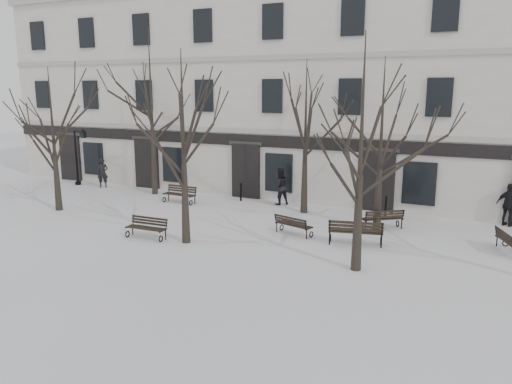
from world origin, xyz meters
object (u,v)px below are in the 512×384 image
Objects in this scene: bench_2 at (356,231)px; bench_5 at (509,241)px; bench_4 at (383,218)px; lamp_post at (79,153)px; bench_0 at (147,227)px; bench_1 at (293,225)px; tree_2 at (362,126)px; tree_0 at (52,122)px; bench_3 at (180,194)px; tree_1 at (183,125)px.

bench_2 is 1.25× the size of bench_5.
bench_4 is 0.50× the size of lamp_post.
bench_0 is 1.00× the size of bench_1.
tree_2 is 4.45× the size of bench_1.
tree_0 is 3.91× the size of bench_4.
tree_2 is at bearing -25.56° from bench_3.
bench_1 is 7.89m from bench_3.
tree_0 is 0.94× the size of tree_1.
tree_2 is (15.05, -1.92, 0.44)m from tree_0.
tree_0 is at bearing 21.14° from bench_1.
bench_3 is at bearing 110.03° from bench_0.
tree_2 is 4.32× the size of bench_4.
bench_2 is 1.17× the size of bench_3.
tree_2 reaches higher than tree_1.
bench_3 is 15.21m from bench_5.
bench_3 is (4.46, 3.79, -3.74)m from tree_0.
lamp_post is (-18.61, 2.05, 1.51)m from bench_4.
lamp_post is at bearing 172.30° from bench_3.
tree_2 is (6.62, -0.16, 0.18)m from tree_1.
bench_2 reaches higher than bench_0.
bench_2 reaches higher than bench_5.
bench_0 is 0.93× the size of bench_3.
bench_0 is at bearing -65.51° from bench_3.
lamp_post reaches higher than bench_1.
tree_2 reaches higher than tree_0.
bench_1 is (5.04, 2.83, -0.02)m from bench_0.
tree_2 is at bearing 91.80° from bench_2.
tree_0 is 12.41m from bench_1.
lamp_post is (-8.20, 1.52, 1.50)m from bench_3.
bench_1 is at bearing -18.93° from bench_3.
bench_2 is (2.60, -0.25, 0.11)m from bench_1.
tree_2 is 2.17× the size of lamp_post.
lamp_post is (-3.75, 5.31, -2.24)m from tree_0.
tree_1 is 2.09× the size of lamp_post.
tree_0 is 1.97× the size of lamp_post.
tree_0 is 6.94m from bench_3.
lamp_post is at bearing 143.61° from bench_0.
tree_2 is at bearing -1.36° from tree_1.
lamp_post is (-10.49, 7.27, 1.53)m from bench_0.
bench_4 is at bearing -0.16° from bench_3.
bench_0 is 6.19m from bench_3.
bench_3 is (-3.97, 5.56, -4.00)m from tree_1.
bench_4 reaches higher than bench_1.
tree_0 is at bearing 75.59° from bench_5.
tree_0 is at bearing 172.71° from tree_2.
bench_3 reaches higher than bench_1.
bench_5 is at bearing -3.69° from bench_3.
bench_4 is (8.12, 5.21, 0.02)m from bench_0.
bench_2 is at bearing 2.46° from tree_0.
tree_1 is 14.30m from lamp_post.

